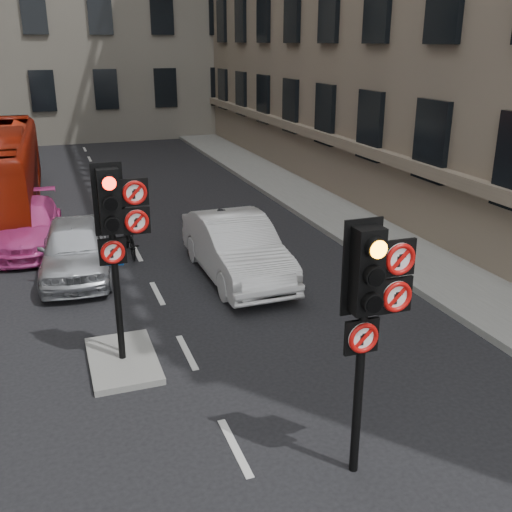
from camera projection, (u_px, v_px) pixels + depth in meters
pavement_right at (350, 217)px, 19.82m from camera, size 3.00×50.00×0.16m
centre_island at (123, 360)px, 10.98m from camera, size 1.20×2.00×0.12m
signal_near at (371, 298)px, 7.42m from camera, size 0.91×0.40×3.58m
signal_far at (116, 222)px, 10.10m from camera, size 0.91×0.40×3.58m
car_silver at (75, 248)px, 14.94m from camera, size 2.00×4.26×1.41m
car_white at (236, 247)px, 14.79m from camera, size 1.70×4.70×1.54m
car_pink at (27, 225)px, 17.03m from camera, size 2.09×4.53×1.28m
motorcycle at (129, 236)px, 16.42m from camera, size 0.53×1.82×1.09m
motorcyclist at (220, 238)px, 15.47m from camera, size 0.67×0.57×1.56m
info_sign at (116, 287)px, 10.75m from camera, size 0.34×0.14×2.00m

